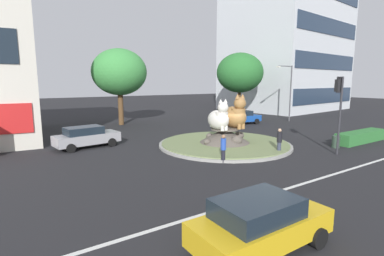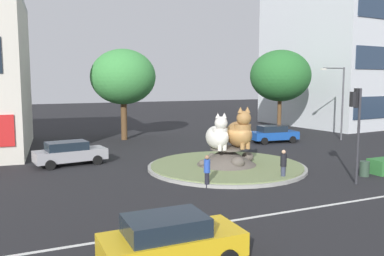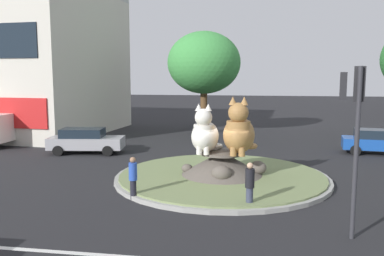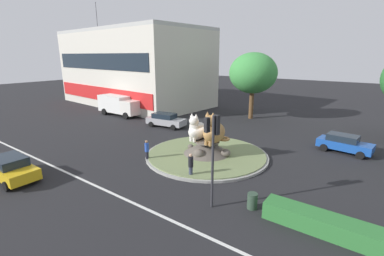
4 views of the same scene
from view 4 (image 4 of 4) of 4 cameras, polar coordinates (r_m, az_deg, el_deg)
ground_plane at (r=22.82m, az=3.12°, el=-5.92°), size 160.00×160.00×0.00m
lane_centreline at (r=16.84m, az=-13.96°, el=-14.48°), size 112.00×0.20×0.01m
roundabout_island at (r=22.66m, az=3.15°, el=-4.97°), size 10.19×10.19×1.36m
cat_statue_white at (r=22.32m, az=1.12°, el=-0.41°), size 1.44×2.26×2.32m
cat_statue_tabby at (r=21.45m, az=4.59°, el=-0.76°), size 1.73×2.68×2.66m
traffic_light_mast at (r=14.23m, az=4.50°, el=-2.81°), size 0.79×0.46×5.24m
shophouse_block at (r=48.22m, az=-12.16°, el=12.40°), size 26.99×15.69×16.71m
clipped_hedge_strip at (r=14.94m, az=26.53°, el=-17.90°), size 5.83×1.20×0.90m
broadleaf_tree_behind_island at (r=36.09m, az=12.83°, el=11.26°), size 6.12×6.12×8.59m
pedestrian_blue_shirt at (r=21.71m, az=-9.54°, el=-4.62°), size 0.33×0.33×1.74m
pedestrian_black_shirt at (r=18.58m, az=-0.27°, el=-7.86°), size 0.35×0.35×1.76m
sedan_on_far_lane at (r=26.85m, az=29.56°, el=-2.83°), size 4.45×2.33×1.56m
hatchback_near_shophouse at (r=22.06m, az=-33.97°, el=-7.06°), size 4.34×2.13×1.61m
parked_car_right at (r=31.84m, az=-5.61°, el=1.74°), size 4.86×2.52×1.60m
delivery_box_truck at (r=39.13m, az=-15.18°, el=4.80°), size 6.93×2.59×2.71m
litter_bin at (r=15.70m, az=12.67°, el=-14.86°), size 0.56×0.56×0.90m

